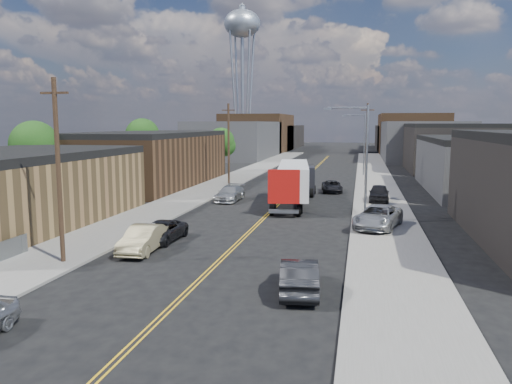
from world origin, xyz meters
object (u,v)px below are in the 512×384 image
at_px(car_left_d, 230,193).
at_px(car_right_lot_a, 378,217).
at_px(car_left_c, 161,232).
at_px(car_ahead_truck, 332,186).
at_px(water_tower, 242,29).
at_px(semi_truck, 296,180).
at_px(car_right_oncoming, 299,276).
at_px(car_right_lot_c, 379,193).
at_px(car_left_b, 143,239).

bearing_deg(car_left_d, car_right_lot_a, -35.94).
distance_m(car_left_c, car_ahead_truck, 27.68).
xyz_separation_m(water_tower, car_left_c, (17.00, -94.00, -29.99)).
distance_m(car_right_lot_a, car_ahead_truck, 19.88).
height_order(semi_truck, car_left_c, semi_truck).
bearing_deg(car_right_lot_a, car_ahead_truck, 117.75).
bearing_deg(water_tower, semi_truck, -72.96).
height_order(car_left_c, car_left_d, car_left_d).
height_order(semi_truck, car_right_oncoming, semi_truck).
relative_size(car_right_lot_a, car_right_lot_c, 1.25).
xyz_separation_m(car_right_lot_c, car_ahead_truck, (-4.89, 6.54, -0.31)).
distance_m(car_right_oncoming, car_right_lot_a, 15.13).
bearing_deg(car_left_d, car_ahead_truck, 43.98).
bearing_deg(car_left_d, semi_truck, -0.76).
relative_size(car_left_c, car_right_lot_c, 1.02).
bearing_deg(car_right_lot_a, water_tower, 124.44).
height_order(car_left_d, car_right_lot_c, car_right_lot_c).
height_order(car_left_b, car_left_d, car_left_b).
relative_size(water_tower, car_ahead_truck, 8.09).
bearing_deg(car_right_lot_c, car_ahead_truck, 129.09).
relative_size(car_right_oncoming, car_right_lot_c, 1.03).
height_order(car_left_d, car_right_oncoming, car_right_oncoming).
xyz_separation_m(water_tower, car_right_lot_c, (31.39, -74.54, -29.71)).
xyz_separation_m(water_tower, semi_truck, (23.56, -76.87, -28.40)).
bearing_deg(car_right_lot_c, car_right_lot_a, -89.91).
height_order(water_tower, car_left_b, water_tower).
bearing_deg(car_left_b, car_right_oncoming, -31.18).
relative_size(water_tower, car_left_c, 7.81).
bearing_deg(car_left_b, car_left_d, 86.63).
bearing_deg(semi_truck, water_tower, 99.81).
bearing_deg(semi_truck, car_left_c, -118.19).
relative_size(car_right_oncoming, car_right_lot_a, 0.82).
height_order(water_tower, semi_truck, water_tower).
bearing_deg(car_right_lot_c, water_tower, 115.12).
relative_size(car_left_c, car_right_oncoming, 0.99).
height_order(car_right_lot_a, car_right_lot_c, car_right_lot_a).
xyz_separation_m(car_left_b, car_right_oncoming, (10.00, -5.27, 0.01)).
bearing_deg(car_right_oncoming, car_right_lot_a, -112.23).
bearing_deg(car_right_oncoming, semi_truck, -89.51).
bearing_deg(car_left_c, car_right_oncoming, -36.06).
bearing_deg(water_tower, car_right_lot_c, -67.16).
height_order(car_left_c, car_right_lot_a, car_right_lot_a).
bearing_deg(semi_truck, car_right_oncoming, -89.44).
distance_m(car_left_b, car_left_d, 20.17).
bearing_deg(car_right_lot_a, car_left_b, -131.12).
distance_m(water_tower, car_right_oncoming, 109.66).
relative_size(water_tower, semi_truck, 2.40).
distance_m(semi_truck, car_left_d, 6.74).
distance_m(car_left_c, car_right_oncoming, 12.81).
bearing_deg(car_right_oncoming, water_tower, -82.48).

